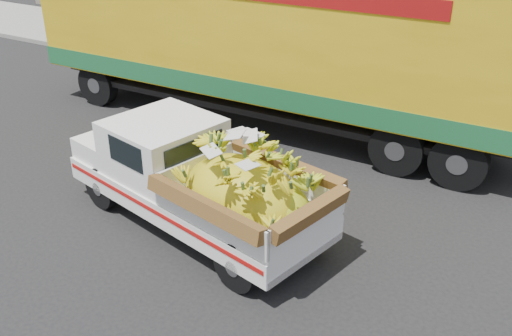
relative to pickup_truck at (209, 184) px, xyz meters
The scene contains 5 objects.
ground 1.79m from the pickup_truck, 169.30° to the left, with size 100.00×100.00×0.00m, color black.
curb 7.28m from the pickup_truck, 102.07° to the left, with size 60.00×0.25×0.15m, color gray.
sidewalk 9.33m from the pickup_truck, 99.37° to the left, with size 60.00×4.00×0.14m, color gray.
pickup_truck is the anchor object (origin of this frame).
semi_trailer 5.01m from the pickup_truck, 108.09° to the left, with size 12.01×2.65×3.80m.
Camera 1 is at (6.29, -6.90, 5.33)m, focal length 40.00 mm.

